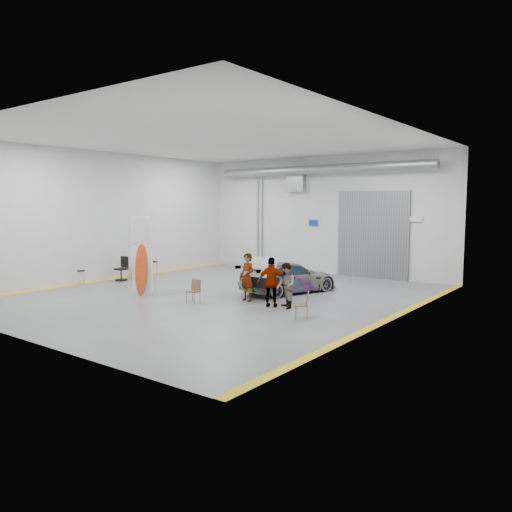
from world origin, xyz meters
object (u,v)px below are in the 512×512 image
Objects in this scene: person_b at (286,286)px; shop_stool at (81,278)px; sedan_car at (289,277)px; work_table at (146,261)px; person_a at (247,277)px; person_c at (272,282)px; folding_chair_near at (193,296)px; surfboard_display at (140,262)px; office_chair at (122,270)px; folding_chair_far at (302,310)px.

person_b is 2.34× the size of shop_stool.
work_table is (-7.99, -0.59, 0.18)m from sedan_car.
shop_stool is (-8.00, -1.60, -0.56)m from person_a.
person_c reaches higher than sedan_car.
sedan_car is 5.04× the size of folding_chair_near.
surfboard_display is 2.98× the size of office_chair.
person_c is 1.58× the size of office_chair.
person_a is 0.54× the size of surfboard_display.
person_b reaches higher than office_chair.
surfboard_display is at bearing 61.07° from sedan_car.
person_c reaches higher than folding_chair_far.
person_b is 1.43× the size of office_chair.
person_a is 1.02× the size of person_c.
sedan_car is 3.85× the size of office_chair.
person_b reaches higher than shop_stool.
shop_stool is at bearing 44.21° from sedan_car.
person_b is 0.90× the size of person_c.
person_b is at bearing -158.34° from folding_chair_far.
folding_chair_far is (1.25, -1.00, -0.52)m from person_b.
person_b is 9.96m from shop_stool.
person_b is 9.63m from office_chair.
person_c reaches higher than shop_stool.
person_a is at bearing -146.82° from person_b.
surfboard_display is 3.90× the size of folding_chair_near.
surfboard_display is at bearing -147.40° from person_a.
shop_stool is 2.05m from office_chair.
person_c is 2.96m from folding_chair_near.
folding_chair_far is 1.27× the size of shop_stool.
shop_stool is at bearing 174.18° from folding_chair_near.
work_table is (-3.66, 3.43, -0.53)m from surfboard_display.
shop_stool is (-6.68, -0.12, 0.07)m from folding_chair_near.
folding_chair_near is (2.76, 0.11, -1.07)m from surfboard_display.
folding_chair_near is at bearing -120.39° from person_a.
person_a reaches higher than person_b.
surfboard_display reaches higher than sedan_car.
person_b is 6.11m from surfboard_display.
sedan_car reaches higher than work_table.
person_a is 1.61× the size of office_chair.
sedan_car is 2.43× the size of person_c.
surfboard_display is at bearing 175.41° from folding_chair_near.
office_chair is (-10.86, 1.64, 0.22)m from folding_chair_far.
surfboard_display reaches higher than person_a.
person_c is 0.53× the size of surfboard_display.
folding_chair_far is (4.42, 0.26, 0.00)m from folding_chair_near.
work_table is at bearing 22.36° from sedan_car.
work_table reaches higher than shop_stool.
sedan_car is at bearing -171.74° from folding_chair_far.
surfboard_display is (-5.43, -1.25, 0.46)m from person_c.
folding_chair_near is at bearing -20.90° from office_chair.
folding_chair_far is at bearing -10.18° from person_a.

